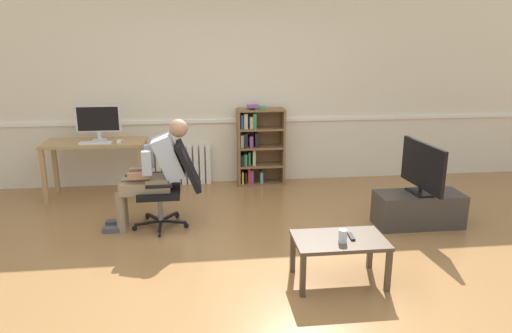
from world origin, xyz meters
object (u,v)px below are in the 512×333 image
(office_chair, at_px, (172,182))
(tv_screen, at_px, (423,167))
(radiator, at_px, (181,165))
(coffee_table, at_px, (339,244))
(imac_monitor, at_px, (98,120))
(bookshelf, at_px, (257,146))
(keyboard, at_px, (96,143))
(tv_stand, at_px, (418,209))
(computer_mouse, at_px, (119,141))
(computer_desk, at_px, (96,150))
(drinking_glass, at_px, (343,236))
(person_seated, at_px, (155,171))
(spare_remote, at_px, (351,237))

(office_chair, bearing_deg, tv_screen, 82.43)
(radiator, relative_size, coffee_table, 1.11)
(imac_monitor, distance_m, bookshelf, 2.21)
(keyboard, distance_m, office_chair, 1.49)
(keyboard, height_order, tv_stand, keyboard)
(keyboard, distance_m, coffee_table, 3.58)
(computer_mouse, bearing_deg, computer_desk, 160.34)
(tv_screen, bearing_deg, drinking_glass, 129.66)
(imac_monitor, bearing_deg, computer_desk, -122.44)
(coffee_table, bearing_deg, drinking_glass, -89.25)
(coffee_table, bearing_deg, bookshelf, 97.11)
(computer_desk, bearing_deg, bookshelf, 7.52)
(radiator, bearing_deg, office_chair, -90.74)
(computer_desk, distance_m, imac_monitor, 0.39)
(office_chair, distance_m, person_seated, 0.23)
(person_seated, bearing_deg, office_chair, 90.00)
(bookshelf, height_order, office_chair, bookshelf)
(coffee_table, bearing_deg, computer_desk, 134.08)
(person_seated, bearing_deg, tv_stand, 82.90)
(computer_mouse, relative_size, drinking_glass, 0.89)
(tv_screen, distance_m, spare_remote, 1.65)
(computer_desk, distance_m, spare_remote, 3.76)
(imac_monitor, height_order, office_chair, imac_monitor)
(person_seated, bearing_deg, drinking_glass, 46.66)
(imac_monitor, bearing_deg, keyboard, -92.89)
(tv_stand, bearing_deg, spare_remote, -135.88)
(bookshelf, distance_m, person_seated, 1.99)
(imac_monitor, bearing_deg, tv_screen, -22.69)
(computer_desk, bearing_deg, coffee_table, -45.92)
(person_seated, bearing_deg, computer_desk, -144.86)
(radiator, relative_size, spare_remote, 5.84)
(spare_remote, bearing_deg, computer_mouse, -43.49)
(computer_mouse, height_order, person_seated, person_seated)
(computer_mouse, bearing_deg, keyboard, -176.16)
(computer_mouse, height_order, radiator, computer_mouse)
(keyboard, bearing_deg, spare_remote, -43.53)
(drinking_glass, bearing_deg, tv_stand, 43.76)
(person_seated, height_order, coffee_table, person_seated)
(radiator, distance_m, drinking_glass, 3.45)
(coffee_table, bearing_deg, keyboard, 135.21)
(tv_screen, height_order, spare_remote, tv_screen)
(computer_desk, height_order, imac_monitor, imac_monitor)
(radiator, height_order, tv_screen, tv_screen)
(computer_desk, bearing_deg, imac_monitor, 57.56)
(bookshelf, xyz_separation_m, tv_screen, (1.64, -1.80, 0.13))
(office_chair, height_order, coffee_table, office_chair)
(computer_desk, xyz_separation_m, computer_mouse, (0.34, -0.12, 0.13))
(keyboard, bearing_deg, tv_screen, -19.79)
(computer_desk, height_order, radiator, computer_desk)
(imac_monitor, distance_m, coffee_table, 3.77)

